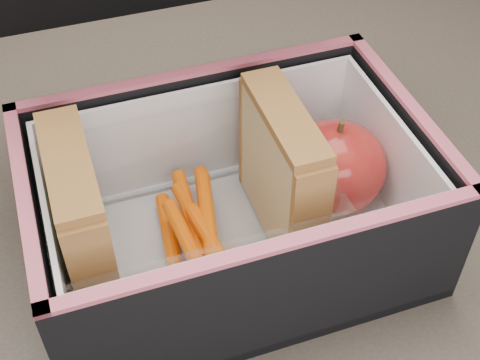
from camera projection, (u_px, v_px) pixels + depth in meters
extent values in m
cube|color=brown|center=(267.00, 255.00, 0.54)|extent=(1.20, 0.80, 0.03)
cube|color=tan|center=(70.00, 226.00, 0.45)|extent=(0.01, 0.10, 0.11)
cube|color=#C4656C|center=(84.00, 227.00, 0.45)|extent=(0.01, 0.10, 0.10)
cube|color=tan|center=(95.00, 220.00, 0.45)|extent=(0.01, 0.10, 0.11)
cube|color=brown|center=(67.00, 163.00, 0.41)|extent=(0.03, 0.10, 0.01)
cube|color=tan|center=(271.00, 177.00, 0.48)|extent=(0.01, 0.10, 0.10)
cube|color=#C4656C|center=(281.00, 179.00, 0.48)|extent=(0.01, 0.09, 0.10)
cube|color=tan|center=(292.00, 172.00, 0.48)|extent=(0.01, 0.10, 0.10)
cube|color=brown|center=(285.00, 116.00, 0.44)|extent=(0.03, 0.10, 0.01)
cylinder|color=#D1550A|center=(205.00, 257.00, 0.49)|extent=(0.03, 0.09, 0.01)
cylinder|color=#D1550A|center=(206.00, 211.00, 0.50)|extent=(0.03, 0.09, 0.01)
cylinder|color=#D1550A|center=(217.00, 251.00, 0.46)|extent=(0.02, 0.09, 0.01)
cylinder|color=#D1550A|center=(170.00, 240.00, 0.50)|extent=(0.02, 0.09, 0.01)
cylinder|color=#D1550A|center=(190.00, 214.00, 0.50)|extent=(0.02, 0.09, 0.01)
cylinder|color=#D1550A|center=(189.00, 246.00, 0.46)|extent=(0.02, 0.09, 0.01)
cylinder|color=#D1550A|center=(223.00, 261.00, 0.48)|extent=(0.03, 0.09, 0.01)
cylinder|color=#D1550A|center=(199.00, 226.00, 0.49)|extent=(0.02, 0.09, 0.01)
cylinder|color=#D1550A|center=(208.00, 219.00, 0.48)|extent=(0.03, 0.09, 0.01)
cube|color=white|center=(331.00, 205.00, 0.53)|extent=(0.08, 0.09, 0.01)
ellipsoid|color=maroon|center=(335.00, 167.00, 0.50)|extent=(0.09, 0.09, 0.07)
cylinder|color=#453218|center=(341.00, 127.00, 0.48)|extent=(0.01, 0.01, 0.01)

